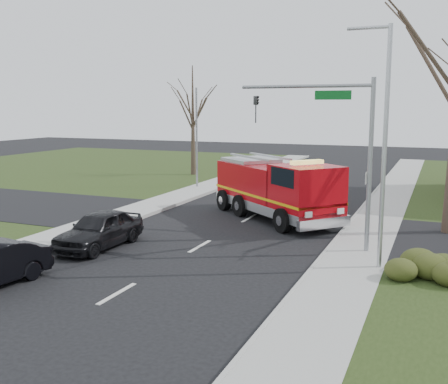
% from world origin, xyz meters
% --- Properties ---
extents(ground, '(120.00, 120.00, 0.00)m').
position_xyz_m(ground, '(0.00, 0.00, 0.00)').
color(ground, black).
rests_on(ground, ground).
extents(sidewalk_right, '(2.40, 80.00, 0.15)m').
position_xyz_m(sidewalk_right, '(6.20, 0.00, 0.07)').
color(sidewalk_right, '#A1A19B').
rests_on(sidewalk_right, ground).
extents(sidewalk_left, '(2.40, 80.00, 0.15)m').
position_xyz_m(sidewalk_left, '(-6.20, 0.00, 0.07)').
color(sidewalk_left, '#A1A19B').
rests_on(sidewalk_left, ground).
extents(hedge_corner, '(2.80, 2.00, 0.90)m').
position_xyz_m(hedge_corner, '(9.00, -1.00, 0.58)').
color(hedge_corner, '#2C3513').
rests_on(hedge_corner, lawn_right).
extents(bare_tree_left, '(4.50, 4.50, 9.00)m').
position_xyz_m(bare_tree_left, '(-10.00, 20.00, 5.56)').
color(bare_tree_left, '#392E21').
rests_on(bare_tree_left, ground).
extents(traffic_signal_mast, '(5.29, 0.18, 6.80)m').
position_xyz_m(traffic_signal_mast, '(5.21, 1.50, 4.71)').
color(traffic_signal_mast, gray).
rests_on(traffic_signal_mast, ground).
extents(streetlight_pole, '(1.48, 0.16, 8.40)m').
position_xyz_m(streetlight_pole, '(7.14, -0.50, 4.55)').
color(streetlight_pole, '#B7BABF').
rests_on(streetlight_pole, ground).
extents(utility_pole_far, '(0.14, 0.14, 7.00)m').
position_xyz_m(utility_pole_far, '(-6.80, 14.00, 3.50)').
color(utility_pole_far, gray).
rests_on(utility_pole_far, ground).
extents(fire_engine, '(7.95, 7.35, 3.27)m').
position_xyz_m(fire_engine, '(1.33, 6.41, 1.48)').
color(fire_engine, '#AF080F').
rests_on(fire_engine, ground).
extents(parked_car_maroon, '(1.89, 4.49, 1.52)m').
position_xyz_m(parked_car_maroon, '(-3.74, -1.68, 0.76)').
color(parked_car_maroon, black).
rests_on(parked_car_maroon, ground).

